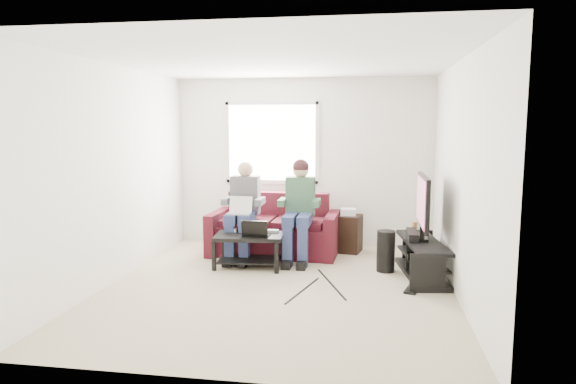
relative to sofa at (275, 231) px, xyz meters
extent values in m
plane|color=#B7AA8E|center=(0.33, -1.57, -0.32)|extent=(4.50, 4.50, 0.00)
plane|color=white|center=(0.33, -1.57, 2.28)|extent=(4.50, 4.50, 0.00)
plane|color=white|center=(0.33, 0.68, 0.98)|extent=(4.50, 0.00, 4.50)
plane|color=white|center=(0.33, -3.82, 0.98)|extent=(4.50, 0.00, 4.50)
plane|color=white|center=(-1.67, -1.57, 0.98)|extent=(0.00, 4.50, 4.50)
plane|color=white|center=(2.33, -1.57, 0.98)|extent=(0.00, 4.50, 4.50)
cube|color=white|center=(-0.17, 0.67, 1.28)|extent=(1.40, 0.01, 1.20)
cube|color=silver|center=(-0.17, 0.66, 1.28)|extent=(1.48, 0.04, 1.28)
cube|color=#4E1320|center=(0.00, -0.05, -0.11)|extent=(1.57, 0.88, 0.43)
cube|color=#4E1320|center=(0.00, 0.31, 0.33)|extent=(1.54, 0.26, 0.44)
cube|color=#4E1320|center=(-0.84, -0.05, -0.01)|extent=(0.19, 0.92, 0.61)
cube|color=#4E1320|center=(0.84, -0.05, -0.01)|extent=(0.19, 0.92, 0.61)
cube|color=#4E1320|center=(-0.38, -0.07, 0.16)|extent=(0.74, 0.73, 0.10)
cube|color=#4E1320|center=(0.38, -0.07, 0.16)|extent=(0.74, 0.73, 0.10)
cube|color=navy|center=(-0.50, -0.49, 0.28)|extent=(0.16, 0.45, 0.14)
cube|color=navy|center=(-0.30, -0.49, 0.28)|extent=(0.16, 0.45, 0.14)
cube|color=navy|center=(-0.50, -0.68, -0.06)|extent=(0.13, 0.13, 0.53)
cube|color=navy|center=(-0.30, -0.68, -0.06)|extent=(0.13, 0.13, 0.53)
cube|color=#5B5A60|center=(-0.40, -0.17, 0.56)|extent=(0.40, 0.22, 0.55)
sphere|color=tan|center=(-0.40, -0.15, 0.93)|extent=(0.22, 0.22, 0.22)
cube|color=navy|center=(0.30, -0.49, 0.28)|extent=(0.16, 0.45, 0.14)
cube|color=navy|center=(0.50, -0.49, 0.28)|extent=(0.16, 0.45, 0.14)
cube|color=navy|center=(0.30, -0.68, -0.06)|extent=(0.13, 0.13, 0.53)
cube|color=navy|center=(0.50, -0.68, -0.06)|extent=(0.13, 0.13, 0.53)
cube|color=#494B4C|center=(0.40, -0.17, 0.56)|extent=(0.40, 0.22, 0.55)
sphere|color=tan|center=(0.40, -0.15, 0.93)|extent=(0.22, 0.22, 0.22)
sphere|color=#32191B|center=(0.40, -0.15, 0.97)|extent=(0.23, 0.23, 0.23)
cube|color=black|center=(-0.20, -0.80, 0.10)|extent=(0.94, 0.63, 0.05)
cube|color=black|center=(-0.20, -0.80, -0.22)|extent=(0.85, 0.54, 0.02)
cube|color=black|center=(-0.62, -1.04, -0.12)|extent=(0.05, 0.05, 0.39)
cube|color=black|center=(0.21, -1.04, -0.12)|extent=(0.05, 0.05, 0.39)
cube|color=black|center=(-0.62, -0.56, -0.12)|extent=(0.05, 0.05, 0.39)
cube|color=black|center=(0.21, -0.56, -0.12)|extent=(0.05, 0.05, 0.39)
cube|color=silver|center=(-0.48, -0.68, 0.14)|extent=(0.15, 0.11, 0.04)
cube|color=black|center=(-0.30, -0.62, 0.14)|extent=(0.16, 0.12, 0.04)
cube|color=gray|center=(0.10, -0.65, 0.14)|extent=(0.15, 0.10, 0.04)
cube|color=black|center=(2.03, -0.86, 0.11)|extent=(0.59, 1.39, 0.04)
cube|color=black|center=(2.03, -0.86, -0.10)|extent=(0.54, 1.33, 0.03)
cube|color=black|center=(2.03, -0.86, -0.29)|extent=(0.59, 1.39, 0.06)
cube|color=black|center=(2.03, -1.51, -0.10)|extent=(0.41, 0.10, 0.45)
cube|color=black|center=(2.03, -0.20, -0.10)|extent=(0.41, 0.10, 0.45)
cube|color=black|center=(2.03, -0.76, 0.15)|extent=(0.12, 0.40, 0.04)
cube|color=black|center=(2.03, -0.76, 0.23)|extent=(0.06, 0.06, 0.12)
cube|color=black|center=(2.03, -0.76, 0.61)|extent=(0.05, 1.10, 0.65)
cube|color=#E3358B|center=(2.00, -0.76, 0.61)|extent=(0.01, 1.01, 0.58)
cube|color=black|center=(1.91, -0.76, 0.18)|extent=(0.12, 0.50, 0.10)
cylinder|color=#B17C4C|center=(1.98, -0.23, 0.19)|extent=(0.08, 0.08, 0.12)
cube|color=silver|center=(2.03, -1.26, -0.05)|extent=(0.30, 0.22, 0.06)
cube|color=gray|center=(2.03, -0.56, -0.04)|extent=(0.34, 0.26, 0.08)
cube|color=black|center=(2.03, -0.91, -0.05)|extent=(0.38, 0.30, 0.07)
cylinder|color=black|center=(1.59, -0.72, -0.05)|extent=(0.23, 0.23, 0.53)
cube|color=black|center=(1.88, -1.43, -0.31)|extent=(0.24, 0.43, 0.02)
cube|color=black|center=(1.06, 0.24, -0.04)|extent=(0.37, 0.37, 0.55)
cube|color=silver|center=(1.06, 0.24, 0.28)|extent=(0.22, 0.18, 0.10)
camera|label=1|loc=(1.35, -7.29, 1.58)|focal=32.00mm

